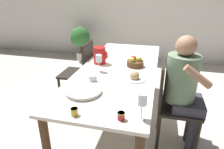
{
  "coord_description": "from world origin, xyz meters",
  "views": [
    {
      "loc": [
        0.45,
        -2.13,
        1.56
      ],
      "look_at": [
        0.0,
        -0.33,
        0.77
      ],
      "focal_mm": 32.0,
      "sensor_mm": 36.0,
      "label": 1
    }
  ],
  "objects_px": {
    "person_seated": "(184,85)",
    "teacup_near_person": "(92,79)",
    "bread_plate": "(135,77)",
    "red_pitcher": "(100,55)",
    "jam_jar_amber": "(121,116)",
    "chair_person_side": "(172,103)",
    "fruit_bowl": "(135,63)",
    "teacup_across": "(105,55)",
    "serving_tray": "(84,91)",
    "wine_glass_juice": "(142,101)",
    "potted_plant": "(80,39)",
    "wine_glass_water": "(99,59)",
    "chair_opposite": "(81,71)",
    "jam_jar_red": "(74,111)"
  },
  "relations": [
    {
      "from": "teacup_across",
      "to": "jam_jar_amber",
      "type": "relative_size",
      "value": 2.28
    },
    {
      "from": "wine_glass_water",
      "to": "teacup_across",
      "type": "relative_size",
      "value": 1.46
    },
    {
      "from": "wine_glass_water",
      "to": "person_seated",
      "type": "bearing_deg",
      "value": -7.88
    },
    {
      "from": "chair_opposite",
      "to": "fruit_bowl",
      "type": "xyz_separation_m",
      "value": [
        0.8,
        -0.22,
        0.28
      ]
    },
    {
      "from": "chair_opposite",
      "to": "fruit_bowl",
      "type": "distance_m",
      "value": 0.87
    },
    {
      "from": "chair_opposite",
      "to": "wine_glass_water",
      "type": "distance_m",
      "value": 0.74
    },
    {
      "from": "wine_glass_water",
      "to": "potted_plant",
      "type": "bearing_deg",
      "value": 117.12
    },
    {
      "from": "jam_jar_amber",
      "to": "fruit_bowl",
      "type": "distance_m",
      "value": 1.08
    },
    {
      "from": "chair_person_side",
      "to": "wine_glass_juice",
      "type": "bearing_deg",
      "value": -20.81
    },
    {
      "from": "person_seated",
      "to": "serving_tray",
      "type": "bearing_deg",
      "value": -65.74
    },
    {
      "from": "serving_tray",
      "to": "jam_jar_amber",
      "type": "relative_size",
      "value": 5.56
    },
    {
      "from": "red_pitcher",
      "to": "wine_glass_water",
      "type": "bearing_deg",
      "value": -74.58
    },
    {
      "from": "red_pitcher",
      "to": "bread_plate",
      "type": "height_order",
      "value": "red_pitcher"
    },
    {
      "from": "chair_person_side",
      "to": "person_seated",
      "type": "distance_m",
      "value": 0.24
    },
    {
      "from": "wine_glass_juice",
      "to": "potted_plant",
      "type": "relative_size",
      "value": 0.26
    },
    {
      "from": "bread_plate",
      "to": "chair_person_side",
      "type": "bearing_deg",
      "value": 3.94
    },
    {
      "from": "teacup_across",
      "to": "jam_jar_amber",
      "type": "height_order",
      "value": "teacup_across"
    },
    {
      "from": "chair_person_side",
      "to": "person_seated",
      "type": "relative_size",
      "value": 0.77
    },
    {
      "from": "teacup_near_person",
      "to": "wine_glass_juice",
      "type": "bearing_deg",
      "value": -43.46
    },
    {
      "from": "teacup_across",
      "to": "fruit_bowl",
      "type": "bearing_deg",
      "value": -30.59
    },
    {
      "from": "fruit_bowl",
      "to": "serving_tray",
      "type": "bearing_deg",
      "value": -114.04
    },
    {
      "from": "chair_person_side",
      "to": "bread_plate",
      "type": "xyz_separation_m",
      "value": [
        -0.4,
        -0.03,
        0.26
      ]
    },
    {
      "from": "red_pitcher",
      "to": "serving_tray",
      "type": "distance_m",
      "value": 0.78
    },
    {
      "from": "teacup_across",
      "to": "wine_glass_water",
      "type": "bearing_deg",
      "value": -81.43
    },
    {
      "from": "wine_glass_juice",
      "to": "bread_plate",
      "type": "bearing_deg",
      "value": 101.99
    },
    {
      "from": "person_seated",
      "to": "jam_jar_amber",
      "type": "height_order",
      "value": "person_seated"
    },
    {
      "from": "wine_glass_water",
      "to": "fruit_bowl",
      "type": "relative_size",
      "value": 0.96
    },
    {
      "from": "wine_glass_water",
      "to": "jam_jar_amber",
      "type": "height_order",
      "value": "wine_glass_water"
    },
    {
      "from": "person_seated",
      "to": "fruit_bowl",
      "type": "bearing_deg",
      "value": -125.67
    },
    {
      "from": "serving_tray",
      "to": "jam_jar_red",
      "type": "distance_m",
      "value": 0.34
    },
    {
      "from": "chair_person_side",
      "to": "teacup_near_person",
      "type": "height_order",
      "value": "chair_person_side"
    },
    {
      "from": "teacup_across",
      "to": "jam_jar_red",
      "type": "xyz_separation_m",
      "value": [
        0.16,
        -1.37,
        0.01
      ]
    },
    {
      "from": "wine_glass_juice",
      "to": "bread_plate",
      "type": "relative_size",
      "value": 0.94
    },
    {
      "from": "wine_glass_water",
      "to": "chair_opposite",
      "type": "bearing_deg",
      "value": 132.23
    },
    {
      "from": "person_seated",
      "to": "wine_glass_juice",
      "type": "relative_size",
      "value": 5.95
    },
    {
      "from": "potted_plant",
      "to": "red_pitcher",
      "type": "bearing_deg",
      "value": -61.58
    },
    {
      "from": "jam_jar_amber",
      "to": "fruit_bowl",
      "type": "relative_size",
      "value": 0.29
    },
    {
      "from": "red_pitcher",
      "to": "potted_plant",
      "type": "xyz_separation_m",
      "value": [
        -1.11,
        2.05,
        -0.32
      ]
    },
    {
      "from": "chair_person_side",
      "to": "jam_jar_amber",
      "type": "xyz_separation_m",
      "value": [
        -0.39,
        -0.72,
        0.26
      ]
    },
    {
      "from": "person_seated",
      "to": "bread_plate",
      "type": "distance_m",
      "value": 0.48
    },
    {
      "from": "teacup_near_person",
      "to": "bread_plate",
      "type": "distance_m",
      "value": 0.43
    },
    {
      "from": "person_seated",
      "to": "teacup_near_person",
      "type": "relative_size",
      "value": 9.1
    },
    {
      "from": "teacup_near_person",
      "to": "red_pitcher",
      "type": "bearing_deg",
      "value": 98.87
    },
    {
      "from": "teacup_near_person",
      "to": "bread_plate",
      "type": "xyz_separation_m",
      "value": [
        0.4,
        0.14,
        0.0
      ]
    },
    {
      "from": "chair_opposite",
      "to": "chair_person_side",
      "type": "bearing_deg",
      "value": -114.86
    },
    {
      "from": "teacup_across",
      "to": "serving_tray",
      "type": "xyz_separation_m",
      "value": [
        0.1,
        -1.04,
        -0.01
      ]
    },
    {
      "from": "red_pitcher",
      "to": "teacup_across",
      "type": "relative_size",
      "value": 1.57
    },
    {
      "from": "chair_opposite",
      "to": "teacup_near_person",
      "type": "distance_m",
      "value": 0.9
    },
    {
      "from": "red_pitcher",
      "to": "jam_jar_amber",
      "type": "height_order",
      "value": "red_pitcher"
    },
    {
      "from": "wine_glass_juice",
      "to": "teacup_near_person",
      "type": "height_order",
      "value": "wine_glass_juice"
    }
  ]
}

